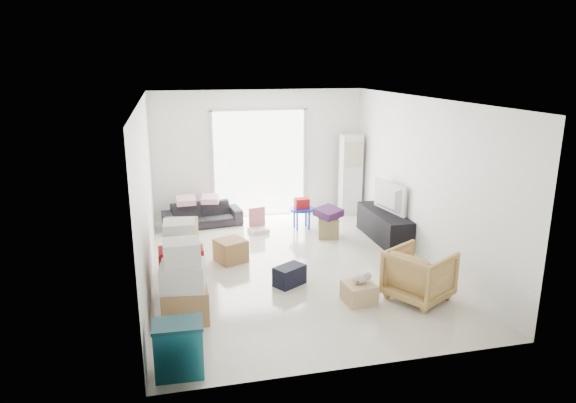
% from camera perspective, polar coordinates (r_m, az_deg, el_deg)
% --- Properties ---
extents(room_shell, '(4.98, 6.48, 3.18)m').
position_cam_1_polar(room_shell, '(8.12, 0.51, 1.71)').
color(room_shell, beige).
rests_on(room_shell, ground).
extents(sliding_door, '(2.10, 0.04, 2.33)m').
position_cam_1_polar(sliding_door, '(10.99, -3.19, 4.71)').
color(sliding_door, white).
rests_on(sliding_door, room_shell).
extents(ac_tower, '(0.45, 0.30, 1.75)m').
position_cam_1_polar(ac_tower, '(11.26, 6.96, 2.96)').
color(ac_tower, white).
rests_on(ac_tower, room_shell).
extents(tv_console, '(0.48, 1.61, 0.54)m').
position_cam_1_polar(tv_console, '(9.86, 10.63, -2.63)').
color(tv_console, black).
rests_on(tv_console, room_shell).
extents(television, '(0.72, 1.06, 0.13)m').
position_cam_1_polar(television, '(9.76, 10.72, -0.77)').
color(television, black).
rests_on(television, tv_console).
extents(sofa, '(1.62, 0.65, 0.62)m').
position_cam_1_polar(sofa, '(10.60, -9.52, -1.08)').
color(sofa, '#242328').
rests_on(sofa, room_shell).
extents(pillow_left, '(0.37, 0.30, 0.11)m').
position_cam_1_polar(pillow_left, '(10.53, -11.33, 0.76)').
color(pillow_left, '#E9AAB5').
rests_on(pillow_left, sofa).
extents(pillow_right, '(0.38, 0.33, 0.12)m').
position_cam_1_polar(pillow_right, '(10.56, -8.67, 0.94)').
color(pillow_right, '#E9AAB5').
rests_on(pillow_right, sofa).
extents(armchair, '(1.02, 1.04, 0.80)m').
position_cam_1_polar(armchair, '(7.49, 14.41, -7.63)').
color(armchair, tan).
rests_on(armchair, room_shell).
extents(storage_bins, '(0.54, 0.39, 0.61)m').
position_cam_1_polar(storage_bins, '(5.80, -12.02, -15.67)').
color(storage_bins, '#135460').
rests_on(storage_bins, room_shell).
extents(box_stack_a, '(0.60, 0.51, 1.10)m').
position_cam_1_polar(box_stack_a, '(6.77, -11.55, -9.14)').
color(box_stack_a, '#9B7246').
rests_on(box_stack_a, room_shell).
extents(box_stack_b, '(0.63, 0.60, 1.15)m').
position_cam_1_polar(box_stack_b, '(7.38, -11.74, -7.00)').
color(box_stack_b, '#9B7246').
rests_on(box_stack_b, room_shell).
extents(box_stack_c, '(0.69, 0.62, 0.86)m').
position_cam_1_polar(box_stack_c, '(8.28, -11.72, -5.08)').
color(box_stack_c, '#9B7246').
rests_on(box_stack_c, room_shell).
extents(loose_box, '(0.59, 0.59, 0.38)m').
position_cam_1_polar(loose_box, '(8.71, -6.38, -5.43)').
color(loose_box, '#9B7246').
rests_on(loose_box, room_shell).
extents(duffel_bag, '(0.54, 0.49, 0.30)m').
position_cam_1_polar(duffel_bag, '(7.79, 0.17, -8.22)').
color(duffel_bag, black).
rests_on(duffel_bag, room_shell).
extents(ottoman, '(0.46, 0.46, 0.38)m').
position_cam_1_polar(ottoman, '(9.85, 4.49, -2.88)').
color(ottoman, olive).
rests_on(ottoman, room_shell).
extents(blanket, '(0.57, 0.57, 0.14)m').
position_cam_1_polar(blanket, '(9.78, 4.52, -1.42)').
color(blanket, '#492256').
rests_on(blanket, ottoman).
extents(kids_table, '(0.50, 0.50, 0.63)m').
position_cam_1_polar(kids_table, '(10.25, 1.53, -0.63)').
color(kids_table, '#0924C5').
rests_on(kids_table, room_shell).
extents(toy_walker, '(0.41, 0.38, 0.48)m').
position_cam_1_polar(toy_walker, '(10.16, -3.37, -2.65)').
color(toy_walker, silver).
rests_on(toy_walker, room_shell).
extents(wood_crate, '(0.45, 0.45, 0.27)m').
position_cam_1_polar(wood_crate, '(7.35, 7.91, -9.98)').
color(wood_crate, tan).
rests_on(wood_crate, room_shell).
extents(plush_bunny, '(0.30, 0.17, 0.15)m').
position_cam_1_polar(plush_bunny, '(7.28, 8.19, -8.46)').
color(plush_bunny, '#B2ADA8').
rests_on(plush_bunny, wood_crate).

